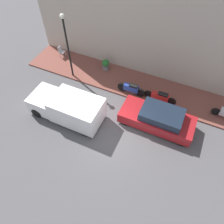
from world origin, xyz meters
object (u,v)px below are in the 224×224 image
Objects in this scene: parked_car at (158,118)px; streetlamp at (67,41)px; delivery_van at (67,107)px; motorcycle_blue at (131,89)px; cafe_chair at (61,51)px; motorcycle_red at (160,96)px; potted_plant at (106,64)px.

streetlamp is at bearing 76.38° from parked_car.
delivery_van is 2.37× the size of motorcycle_blue.
streetlamp reaches higher than cafe_chair.
parked_car is 2.03× the size of motorcycle_red.
streetlamp is at bearing 129.93° from potted_plant.
delivery_van is at bearing 139.33° from motorcycle_blue.
motorcycle_red is at bearing -85.13° from motorcycle_blue.
potted_plant is at bearing -50.07° from streetlamp.
potted_plant is 3.80m from cafe_chair.
delivery_van reaches higher than motorcycle_red.
motorcycle_red is 1.94m from motorcycle_blue.
delivery_van reaches higher than motorcycle_blue.
cafe_chair is at bearing 36.67° from delivery_van.
delivery_van reaches higher than cafe_chair.
streetlamp is (1.65, 6.79, 2.27)m from parked_car.
cafe_chair is at bearing 50.88° from streetlamp.
streetlamp is (-0.04, 4.47, 2.36)m from motorcycle_blue.
motorcycle_red is at bearing -99.24° from cafe_chair.
potted_plant is at bearing -2.67° from delivery_van.
potted_plant is (1.37, 4.52, 0.04)m from motorcycle_red.
delivery_van is 5.37× the size of potted_plant.
motorcycle_red is (1.85, 0.39, -0.14)m from parked_car.
parked_car is at bearing -110.21° from cafe_chair.
delivery_van is at bearing -143.33° from cafe_chair.
parked_car is at bearing -126.05° from motorcycle_blue.
potted_plant is (3.22, 4.91, -0.09)m from parked_car.
delivery_van is 4.18m from streetlamp.
motorcycle_blue is at bearing -103.36° from cafe_chair.
parked_car reaches higher than motorcycle_blue.
cafe_chair is (1.52, 6.39, 0.02)m from motorcycle_blue.
streetlamp is at bearing 91.85° from motorcycle_red.
potted_plant is at bearing 59.48° from motorcycle_blue.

